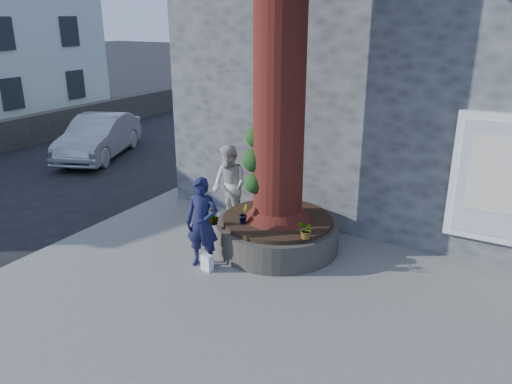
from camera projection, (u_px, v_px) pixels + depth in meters
The scene contains 13 objects.
ground at pixel (178, 289), 8.23m from camera, with size 120.00×120.00×0.00m, color black.
pavement at pixel (287, 282), 8.33m from camera, with size 9.00×8.00×0.12m, color slate.
yellow_line at pixel (92, 230), 10.47m from camera, with size 0.10×30.00×0.01m, color yellow.
stone_shop at pixel (442, 64), 11.89m from camera, with size 10.30×8.30×6.30m.
planter at pixel (277, 233), 9.36m from camera, with size 2.30×2.30×0.60m.
man at pixel (202, 223), 8.51m from camera, with size 0.58×0.38×1.60m, color #15173A.
woman at pixel (229, 185), 10.27m from camera, with size 0.81×0.63×1.66m, color beige.
shopping_bag at pixel (207, 263), 8.55m from camera, with size 0.20×0.12×0.28m, color white.
car_silver at pixel (99, 137), 15.66m from camera, with size 1.38×3.96×1.31m, color #A0A4A8.
plant_a at pixel (213, 216), 8.90m from camera, with size 0.17×0.11×0.32m, color gray.
plant_b at pixel (243, 214), 8.97m from camera, with size 0.19×0.18×0.34m, color gray.
plant_c at pixel (213, 216), 8.90m from camera, with size 0.18×0.18×0.32m, color gray.
plant_d at pixel (307, 230), 8.32m from camera, with size 0.28×0.25×0.32m, color gray.
Camera 1 is at (4.69, -5.63, 4.28)m, focal length 35.00 mm.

